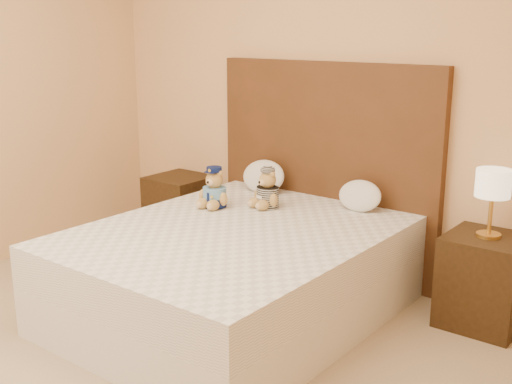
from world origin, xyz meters
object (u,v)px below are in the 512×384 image
(lamp, at_px, (493,187))
(pillow_left, at_px, (263,175))
(nightstand_left, at_px, (180,209))
(bed, at_px, (235,272))
(teddy_police, at_px, (214,187))
(pillow_right, at_px, (360,194))
(teddy_prisoner, at_px, (268,188))
(nightstand_right, at_px, (484,281))

(lamp, height_order, pillow_left, lamp)
(nightstand_left, height_order, lamp, lamp)
(bed, relative_size, pillow_left, 5.57)
(lamp, bearing_deg, teddy_police, -163.26)
(bed, height_order, pillow_right, pillow_right)
(teddy_police, bearing_deg, nightstand_left, 143.56)
(lamp, relative_size, pillow_left, 1.11)
(bed, distance_m, nightstand_left, 1.48)
(bed, bearing_deg, pillow_left, 116.52)
(teddy_prisoner, bearing_deg, pillow_left, 146.23)
(pillow_left, bearing_deg, lamp, -1.03)
(nightstand_right, height_order, pillow_left, pillow_left)
(nightstand_right, xyz_separation_m, teddy_prisoner, (-1.39, -0.29, 0.41))
(nightstand_left, distance_m, pillow_right, 1.68)
(lamp, xyz_separation_m, teddy_prisoner, (-1.39, -0.29, -0.17))
(nightstand_right, relative_size, teddy_police, 2.01)
(bed, height_order, nightstand_right, same)
(nightstand_left, bearing_deg, nightstand_right, 0.00)
(nightstand_left, height_order, nightstand_right, same)
(lamp, height_order, teddy_prisoner, lamp)
(teddy_prisoner, xyz_separation_m, pillow_left, (-0.28, 0.32, -0.00))
(teddy_prisoner, distance_m, pillow_right, 0.61)
(nightstand_right, distance_m, lamp, 0.57)
(bed, xyz_separation_m, nightstand_right, (1.25, 0.80, -0.00))
(nightstand_left, bearing_deg, bed, -32.62)
(bed, xyz_separation_m, lamp, (1.25, 0.80, 0.57))
(nightstand_left, relative_size, nightstand_right, 1.00)
(lamp, height_order, teddy_police, lamp)
(nightstand_right, xyz_separation_m, teddy_police, (-1.67, -0.50, 0.41))
(nightstand_left, height_order, pillow_left, pillow_left)
(nightstand_left, distance_m, nightstand_right, 2.50)
(bed, height_order, nightstand_left, same)
(nightstand_right, bearing_deg, lamp, 180.00)
(lamp, bearing_deg, teddy_prisoner, -168.29)
(nightstand_right, relative_size, lamp, 1.38)
(bed, xyz_separation_m, pillow_left, (-0.41, 0.83, 0.40))
(teddy_prisoner, height_order, pillow_left, teddy_prisoner)
(lamp, distance_m, teddy_police, 1.75)
(pillow_right, bearing_deg, nightstand_left, -178.95)
(lamp, xyz_separation_m, pillow_left, (-1.66, 0.03, -0.17))
(lamp, bearing_deg, nightstand_left, 180.00)
(teddy_police, distance_m, pillow_right, 0.97)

